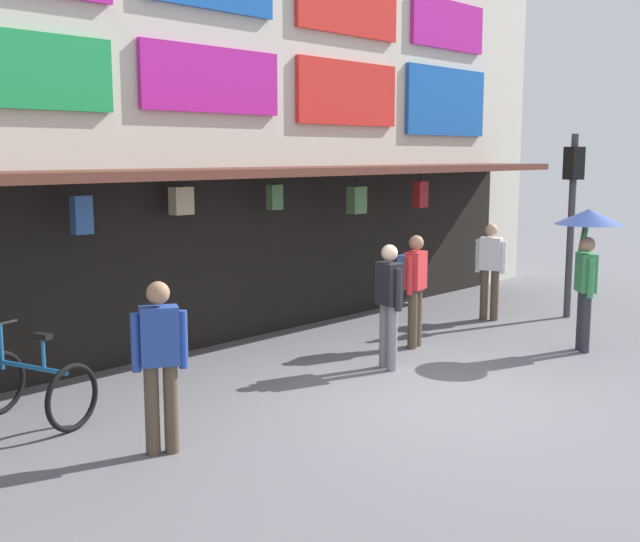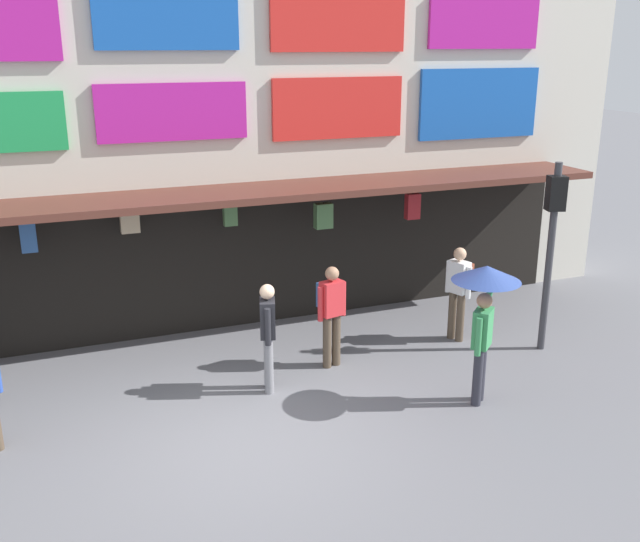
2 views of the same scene
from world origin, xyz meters
TOP-DOWN VIEW (x-y plane):
  - ground_plane at (0.00, 0.00)m, footprint 80.00×80.00m
  - shopfront at (-0.00, 4.57)m, footprint 18.00×2.60m
  - traffic_light_far at (5.53, 1.05)m, footprint 0.34×0.35m
  - pedestrian_in_purple at (1.92, 1.73)m, footprint 0.52×0.42m
  - pedestrian_in_blue at (4.39, 1.93)m, footprint 0.44×0.50m
  - pedestrian_with_umbrella at (3.44, -0.22)m, footprint 0.96×0.96m
  - pedestrian_in_white at (0.73, 1.25)m, footprint 0.32×0.51m

SIDE VIEW (x-z plane):
  - ground_plane at x=0.00m, z-range 0.00..0.00m
  - pedestrian_in_white at x=0.73m, z-range 0.11..1.79m
  - pedestrian_in_purple at x=1.92m, z-range 0.14..1.82m
  - pedestrian_in_blue at x=4.39m, z-range 0.14..1.82m
  - pedestrian_with_umbrella at x=3.44m, z-range 0.60..2.68m
  - traffic_light_far at x=5.53m, z-range 0.54..3.74m
  - shopfront at x=0.00m, z-range -0.04..7.96m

